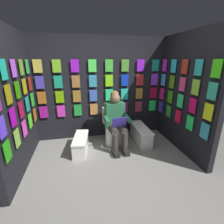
{
  "coord_description": "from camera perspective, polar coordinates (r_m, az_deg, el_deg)",
  "views": [
    {
      "loc": [
        0.52,
        1.83,
        1.78
      ],
      "look_at": [
        -0.08,
        -0.98,
        0.85
      ],
      "focal_mm": 25.81,
      "sensor_mm": 36.0,
      "label": 1
    }
  ],
  "objects": [
    {
      "name": "comic_longbox_near",
      "position": [
        3.72,
        10.1,
        -7.78
      ],
      "size": [
        0.3,
        0.83,
        0.36
      ],
      "rotation": [
        0.0,
        0.0,
        -0.03
      ],
      "color": "white",
      "rests_on": "ground"
    },
    {
      "name": "display_wall_back",
      "position": [
        3.75,
        -3.99,
        8.12
      ],
      "size": [
        3.03,
        0.14,
        2.28
      ],
      "color": "black",
      "rests_on": "ground"
    },
    {
      "name": "toilet",
      "position": [
        3.62,
        0.42,
        -5.75
      ],
      "size": [
        0.41,
        0.56,
        0.77
      ],
      "rotation": [
        0.0,
        0.0,
        0.06
      ],
      "color": "white",
      "rests_on": "ground"
    },
    {
      "name": "person_reading",
      "position": [
        3.31,
        1.46,
        -2.93
      ],
      "size": [
        0.54,
        0.7,
        1.19
      ],
      "rotation": [
        0.0,
        0.0,
        0.06
      ],
      "color": "#286B42",
      "rests_on": "ground"
    },
    {
      "name": "ground_plane",
      "position": [
        2.6,
        3.08,
        -25.26
      ],
      "size": [
        30.0,
        30.0,
        0.0
      ],
      "primitive_type": "plane",
      "color": "gray"
    },
    {
      "name": "display_wall_right",
      "position": [
        2.97,
        -31.35,
        2.89
      ],
      "size": [
        0.14,
        1.79,
        2.28
      ],
      "color": "black",
      "rests_on": "ground"
    },
    {
      "name": "display_wall_left",
      "position": [
        3.46,
        24.36,
        5.72
      ],
      "size": [
        0.14,
        1.79,
        2.28
      ],
      "color": "black",
      "rests_on": "ground"
    },
    {
      "name": "comic_longbox_far",
      "position": [
        3.38,
        -10.98,
        -11.05
      ],
      "size": [
        0.37,
        0.75,
        0.32
      ],
      "rotation": [
        0.0,
        0.0,
        -0.16
      ],
      "color": "white",
      "rests_on": "ground"
    }
  ]
}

